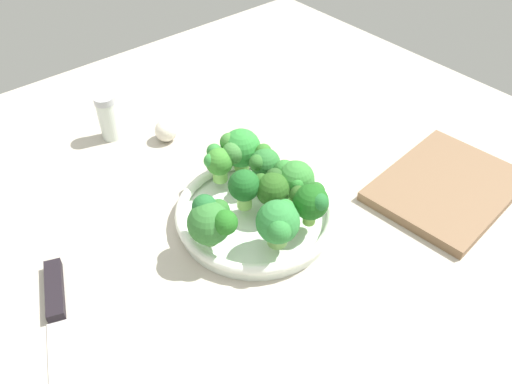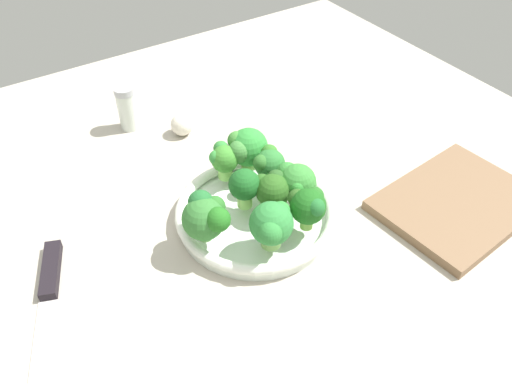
{
  "view_description": "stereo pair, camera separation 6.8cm",
  "coord_description": "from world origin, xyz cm",
  "px_view_note": "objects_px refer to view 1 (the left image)",
  "views": [
    {
      "loc": [
        33.51,
        39.05,
        56.17
      ],
      "look_at": [
        -2.33,
        -3.55,
        5.86
      ],
      "focal_mm": 36.43,
      "sensor_mm": 36.0,
      "label": 1
    },
    {
      "loc": [
        28.05,
        43.1,
        56.17
      ],
      "look_at": [
        -2.33,
        -3.55,
        5.86
      ],
      "focal_mm": 36.43,
      "sensor_mm": 36.0,
      "label": 2
    }
  ],
  "objects_px": {
    "broccoli_floret_1": "(272,188)",
    "cutting_board": "(447,187)",
    "broccoli_floret_6": "(264,162)",
    "broccoli_floret_2": "(211,220)",
    "broccoli_floret_3": "(243,187)",
    "broccoli_floret_8": "(218,162)",
    "garlic_bulb": "(166,130)",
    "knife": "(57,320)",
    "broccoli_floret_0": "(311,201)",
    "bowl": "(256,214)",
    "broccoli_floret_4": "(294,178)",
    "broccoli_floret_5": "(239,149)",
    "broccoli_floret_7": "(279,222)",
    "pepper_shaker": "(108,117)"
  },
  "relations": [
    {
      "from": "bowl",
      "to": "broccoli_floret_6",
      "type": "height_order",
      "value": "broccoli_floret_6"
    },
    {
      "from": "broccoli_floret_0",
      "to": "knife",
      "type": "relative_size",
      "value": 0.25
    },
    {
      "from": "bowl",
      "to": "broccoli_floret_3",
      "type": "relative_size",
      "value": 3.76
    },
    {
      "from": "broccoli_floret_1",
      "to": "broccoli_floret_3",
      "type": "relative_size",
      "value": 0.92
    },
    {
      "from": "broccoli_floret_0",
      "to": "broccoli_floret_5",
      "type": "relative_size",
      "value": 0.93
    },
    {
      "from": "broccoli_floret_7",
      "to": "broccoli_floret_4",
      "type": "bearing_deg",
      "value": -144.39
    },
    {
      "from": "broccoli_floret_1",
      "to": "broccoli_floret_2",
      "type": "relative_size",
      "value": 0.83
    },
    {
      "from": "broccoli_floret_3",
      "to": "broccoli_floret_5",
      "type": "xyz_separation_m",
      "value": [
        -0.05,
        -0.07,
        0.0
      ]
    },
    {
      "from": "broccoli_floret_5",
      "to": "knife",
      "type": "distance_m",
      "value": 0.36
    },
    {
      "from": "broccoli_floret_1",
      "to": "broccoli_floret_5",
      "type": "relative_size",
      "value": 0.84
    },
    {
      "from": "broccoli_floret_1",
      "to": "cutting_board",
      "type": "bearing_deg",
      "value": 152.68
    },
    {
      "from": "broccoli_floret_2",
      "to": "knife",
      "type": "height_order",
      "value": "broccoli_floret_2"
    },
    {
      "from": "broccoli_floret_1",
      "to": "garlic_bulb",
      "type": "xyz_separation_m",
      "value": [
        0.01,
        -0.27,
        -0.04
      ]
    },
    {
      "from": "broccoli_floret_4",
      "to": "pepper_shaker",
      "type": "distance_m",
      "value": 0.37
    },
    {
      "from": "broccoli_floret_3",
      "to": "broccoli_floret_5",
      "type": "distance_m",
      "value": 0.09
    },
    {
      "from": "cutting_board",
      "to": "broccoli_floret_5",
      "type": "bearing_deg",
      "value": -43.81
    },
    {
      "from": "broccoli_floret_2",
      "to": "broccoli_floret_8",
      "type": "relative_size",
      "value": 1.24
    },
    {
      "from": "knife",
      "to": "cutting_board",
      "type": "height_order",
      "value": "cutting_board"
    },
    {
      "from": "bowl",
      "to": "cutting_board",
      "type": "xyz_separation_m",
      "value": [
        -0.28,
        0.15,
        -0.01
      ]
    },
    {
      "from": "broccoli_floret_1",
      "to": "broccoli_floret_4",
      "type": "distance_m",
      "value": 0.04
    },
    {
      "from": "broccoli_floret_3",
      "to": "broccoli_floret_7",
      "type": "bearing_deg",
      "value": 84.14
    },
    {
      "from": "broccoli_floret_8",
      "to": "broccoli_floret_1",
      "type": "bearing_deg",
      "value": 103.53
    },
    {
      "from": "broccoli_floret_0",
      "to": "garlic_bulb",
      "type": "relative_size",
      "value": 1.61
    },
    {
      "from": "broccoli_floret_0",
      "to": "broccoli_floret_7",
      "type": "height_order",
      "value": "broccoli_floret_7"
    },
    {
      "from": "broccoli_floret_6",
      "to": "broccoli_floret_2",
      "type": "bearing_deg",
      "value": 20.43
    },
    {
      "from": "broccoli_floret_2",
      "to": "garlic_bulb",
      "type": "height_order",
      "value": "broccoli_floret_2"
    },
    {
      "from": "bowl",
      "to": "broccoli_floret_7",
      "type": "height_order",
      "value": "broccoli_floret_7"
    },
    {
      "from": "broccoli_floret_5",
      "to": "broccoli_floret_8",
      "type": "xyz_separation_m",
      "value": [
        0.04,
        -0.0,
        -0.0
      ]
    },
    {
      "from": "broccoli_floret_6",
      "to": "broccoli_floret_0",
      "type": "bearing_deg",
      "value": 85.02
    },
    {
      "from": "broccoli_floret_7",
      "to": "pepper_shaker",
      "type": "bearing_deg",
      "value": -84.35
    },
    {
      "from": "pepper_shaker",
      "to": "garlic_bulb",
      "type": "bearing_deg",
      "value": 134.98
    },
    {
      "from": "broccoli_floret_6",
      "to": "garlic_bulb",
      "type": "relative_size",
      "value": 1.44
    },
    {
      "from": "broccoli_floret_5",
      "to": "broccoli_floret_1",
      "type": "bearing_deg",
      "value": 79.87
    },
    {
      "from": "broccoli_floret_8",
      "to": "knife",
      "type": "distance_m",
      "value": 0.32
    },
    {
      "from": "broccoli_floret_4",
      "to": "broccoli_floret_3",
      "type": "bearing_deg",
      "value": -23.59
    },
    {
      "from": "broccoli_floret_3",
      "to": "cutting_board",
      "type": "xyz_separation_m",
      "value": [
        -0.29,
        0.16,
        -0.06
      ]
    },
    {
      "from": "broccoli_floret_5",
      "to": "knife",
      "type": "xyz_separation_m",
      "value": [
        0.35,
        0.06,
        -0.06
      ]
    },
    {
      "from": "broccoli_floret_3",
      "to": "pepper_shaker",
      "type": "relative_size",
      "value": 0.76
    },
    {
      "from": "broccoli_floret_0",
      "to": "broccoli_floret_3",
      "type": "distance_m",
      "value": 0.1
    },
    {
      "from": "bowl",
      "to": "broccoli_floret_1",
      "type": "xyz_separation_m",
      "value": [
        -0.02,
        0.01,
        0.05
      ]
    },
    {
      "from": "broccoli_floret_1",
      "to": "cutting_board",
      "type": "height_order",
      "value": "broccoli_floret_1"
    },
    {
      "from": "broccoli_floret_2",
      "to": "cutting_board",
      "type": "bearing_deg",
      "value": 160.1
    },
    {
      "from": "broccoli_floret_5",
      "to": "broccoli_floret_7",
      "type": "distance_m",
      "value": 0.17
    },
    {
      "from": "broccoli_floret_7",
      "to": "broccoli_floret_8",
      "type": "height_order",
      "value": "broccoli_floret_7"
    },
    {
      "from": "broccoli_floret_0",
      "to": "broccoli_floret_7",
      "type": "bearing_deg",
      "value": 2.34
    },
    {
      "from": "broccoli_floret_0",
      "to": "broccoli_floret_1",
      "type": "relative_size",
      "value": 1.1
    },
    {
      "from": "broccoli_floret_0",
      "to": "garlic_bulb",
      "type": "distance_m",
      "value": 0.34
    },
    {
      "from": "broccoli_floret_3",
      "to": "pepper_shaker",
      "type": "height_order",
      "value": "broccoli_floret_3"
    },
    {
      "from": "broccoli_floret_1",
      "to": "broccoli_floret_3",
      "type": "xyz_separation_m",
      "value": [
        0.03,
        -0.03,
        0.0
      ]
    },
    {
      "from": "cutting_board",
      "to": "garlic_bulb",
      "type": "height_order",
      "value": "garlic_bulb"
    }
  ]
}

